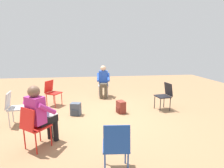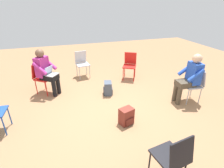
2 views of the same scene
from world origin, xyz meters
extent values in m
plane|color=#99704C|center=(0.00, 0.00, 0.00)|extent=(14.00, 14.00, 0.00)
cube|color=#B7B7BC|center=(-2.17, -0.25, 0.43)|extent=(0.45, 0.45, 0.03)
cylinder|color=#B7B7BC|center=(-2.03, -0.06, 0.21)|extent=(0.02, 0.02, 0.42)
cylinder|color=#B7B7BC|center=(-1.98, -0.39, 0.21)|extent=(0.02, 0.02, 0.42)
cylinder|color=#B7B7BC|center=(-2.36, -0.11, 0.21)|extent=(0.02, 0.02, 0.42)
cylinder|color=#B7B7BC|center=(-2.32, -0.44, 0.21)|extent=(0.02, 0.02, 0.42)
cube|color=#B7B7BC|center=(-2.36, -0.28, 0.65)|extent=(0.15, 0.39, 0.40)
cube|color=black|center=(1.88, 0.30, 0.43)|extent=(0.46, 0.46, 0.03)
cylinder|color=black|center=(1.73, 0.11, 0.21)|extent=(0.02, 0.02, 0.42)
cylinder|color=black|center=(1.68, 0.44, 0.21)|extent=(0.02, 0.02, 0.42)
cylinder|color=black|center=(2.07, 0.16, 0.21)|extent=(0.02, 0.02, 0.42)
cylinder|color=black|center=(2.02, 0.50, 0.21)|extent=(0.02, 0.02, 0.42)
cube|color=black|center=(2.06, 0.33, 0.65)|extent=(0.15, 0.39, 0.40)
cube|color=#B7B7BC|center=(0.18, 2.09, 0.43)|extent=(0.43, 0.43, 0.03)
cylinder|color=#B7B7BC|center=(0.33, 1.90, 0.21)|extent=(0.02, 0.02, 0.42)
cylinder|color=#B7B7BC|center=(-0.01, 1.93, 0.21)|extent=(0.02, 0.02, 0.42)
cylinder|color=#B7B7BC|center=(0.36, 2.24, 0.21)|extent=(0.02, 0.02, 0.42)
cylinder|color=#B7B7BC|center=(0.02, 2.27, 0.21)|extent=(0.02, 0.02, 0.42)
cube|color=#B7B7BC|center=(0.19, 2.28, 0.65)|extent=(0.39, 0.12, 0.40)
cube|color=red|center=(-1.38, -1.42, 0.43)|extent=(0.56, 0.56, 0.03)
cylinder|color=red|center=(-1.41, -1.18, 0.21)|extent=(0.02, 0.02, 0.42)
cylinder|color=red|center=(-1.14, -1.39, 0.21)|extent=(0.02, 0.02, 0.42)
cylinder|color=red|center=(-1.62, -1.45, 0.21)|extent=(0.02, 0.02, 0.42)
cylinder|color=red|center=(-1.35, -1.66, 0.21)|extent=(0.02, 0.02, 0.42)
cube|color=red|center=(-1.50, -1.57, 0.65)|extent=(0.36, 0.31, 0.40)
cube|color=red|center=(-1.55, 1.15, 0.43)|extent=(0.54, 0.54, 0.03)
cylinder|color=red|center=(-1.32, 1.21, 0.21)|extent=(0.02, 0.02, 0.42)
cylinder|color=red|center=(-1.49, 0.91, 0.21)|extent=(0.02, 0.02, 0.42)
cylinder|color=red|center=(-1.62, 1.38, 0.21)|extent=(0.02, 0.02, 0.42)
cylinder|color=red|center=(-1.78, 1.08, 0.21)|extent=(0.02, 0.02, 0.42)
cube|color=red|center=(-1.72, 1.24, 0.65)|extent=(0.27, 0.38, 0.40)
cube|color=#1E4799|center=(0.02, -2.27, 0.43)|extent=(0.43, 0.43, 0.03)
cylinder|color=#1E4799|center=(-0.14, -2.08, 0.21)|extent=(0.02, 0.02, 0.42)
cylinder|color=#1E4799|center=(0.20, -2.12, 0.21)|extent=(0.02, 0.02, 0.42)
cylinder|color=#1E4799|center=(-0.17, -2.42, 0.21)|extent=(0.02, 0.02, 0.42)
cylinder|color=#1E4799|center=(0.17, -2.45, 0.21)|extent=(0.02, 0.02, 0.42)
cube|color=#1E4799|center=(0.00, -2.46, 0.65)|extent=(0.39, 0.13, 0.40)
cylinder|color=black|center=(-1.23, -1.08, 0.23)|extent=(0.11, 0.11, 0.45)
cylinder|color=black|center=(-1.09, -1.19, 0.23)|extent=(0.11, 0.11, 0.45)
cube|color=black|center=(-1.26, -1.27, 0.51)|extent=(0.49, 0.52, 0.14)
cube|color=#B22D84|center=(-1.38, -1.42, 0.77)|extent=(0.40, 0.38, 0.52)
sphere|color=brown|center=(-1.38, -1.42, 1.13)|extent=(0.22, 0.22, 0.22)
cylinder|color=#B22D84|center=(-1.48, -1.22, 0.80)|extent=(0.31, 0.37, 0.31)
cylinder|color=#B22D84|center=(-1.16, -1.46, 0.80)|extent=(0.31, 0.37, 0.31)
cube|color=#9EA0A5|center=(-1.20, -1.18, 0.59)|extent=(0.37, 0.36, 0.02)
cube|color=#B2D1F2|center=(-1.26, -1.27, 0.70)|extent=(0.27, 0.22, 0.20)
cylinder|color=#4C4233|center=(0.24, 1.72, 0.23)|extent=(0.11, 0.11, 0.45)
cylinder|color=#4C4233|center=(0.06, 1.74, 0.23)|extent=(0.11, 0.11, 0.45)
cube|color=#4C4233|center=(0.16, 1.90, 0.51)|extent=(0.33, 0.44, 0.14)
cube|color=blue|center=(0.18, 2.09, 0.77)|extent=(0.36, 0.25, 0.52)
sphere|color=#DBAD89|center=(0.18, 2.09, 1.13)|extent=(0.22, 0.22, 0.22)
cylinder|color=blue|center=(0.37, 1.97, 0.80)|extent=(0.12, 0.40, 0.31)
cylinder|color=blue|center=(-0.03, 2.00, 0.80)|extent=(0.12, 0.40, 0.31)
cube|color=maroon|center=(0.55, 0.22, 0.18)|extent=(0.28, 0.33, 0.36)
cube|color=maroon|center=(0.55, 0.22, 0.10)|extent=(0.30, 0.26, 0.16)
cube|color=#475160|center=(-0.78, 0.20, 0.18)|extent=(0.32, 0.26, 0.36)
cube|color=#39414D|center=(-0.78, 0.20, 0.10)|extent=(0.25, 0.29, 0.16)
camera|label=1|loc=(-0.36, -4.68, 1.91)|focal=28.00mm
camera|label=2|loc=(3.29, -0.96, 2.36)|focal=28.00mm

